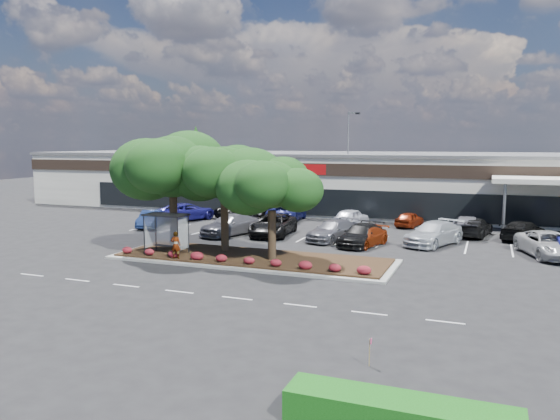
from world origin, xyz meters
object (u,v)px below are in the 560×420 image
(light_pole, at_px, (349,169))
(car_1, at_px, (230,225))
(survey_stake, at_px, (370,348))
(car_0, at_px, (151,219))

(light_pole, bearing_deg, car_1, -109.83)
(survey_stake, bearing_deg, car_1, 126.31)
(car_0, bearing_deg, survey_stake, -63.24)
(car_1, bearing_deg, car_0, -170.86)
(light_pole, relative_size, car_1, 1.86)
(car_0, height_order, car_1, car_1)
(car_0, relative_size, car_1, 0.79)
(light_pole, distance_m, survey_stake, 39.24)
(light_pole, relative_size, car_0, 2.35)
(survey_stake, xyz_separation_m, car_1, (-15.96, 21.72, 0.20))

